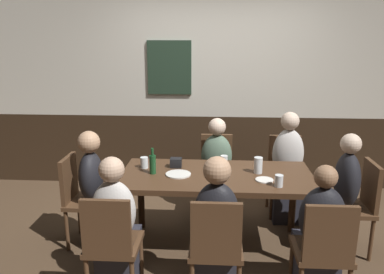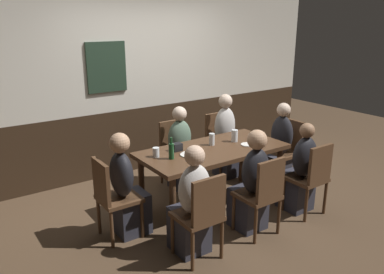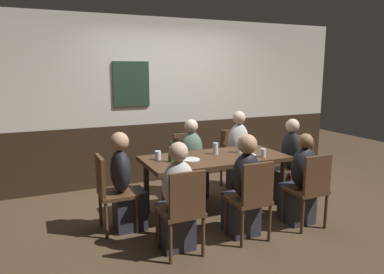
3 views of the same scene
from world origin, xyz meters
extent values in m
plane|color=#4C3826|center=(0.00, 0.00, 0.00)|extent=(12.00, 12.00, 0.00)
cube|color=#332316|center=(0.00, 1.65, 0.47)|extent=(6.40, 0.10, 0.95)
cube|color=beige|center=(0.00, 1.65, 1.77)|extent=(6.40, 0.10, 1.65)
cube|color=#233828|center=(-0.62, 1.58, 1.59)|extent=(0.56, 0.03, 0.68)
cube|color=#472D1C|center=(0.00, 0.00, 0.71)|extent=(1.78, 0.85, 0.05)
cylinder|color=#472D1C|center=(-0.79, -0.34, 0.34)|extent=(0.07, 0.07, 0.69)
cylinder|color=#472D1C|center=(0.79, -0.34, 0.34)|extent=(0.07, 0.07, 0.69)
cylinder|color=#472D1C|center=(-0.79, 0.34, 0.34)|extent=(0.07, 0.07, 0.69)
cylinder|color=#472D1C|center=(0.79, 0.34, 0.34)|extent=(0.07, 0.07, 0.69)
cube|color=#513521|center=(0.00, -0.76, 0.43)|extent=(0.40, 0.40, 0.04)
cube|color=#513521|center=(0.00, -0.94, 0.67)|extent=(0.36, 0.04, 0.43)
cylinder|color=#513521|center=(-0.17, -0.59, 0.21)|extent=(0.04, 0.04, 0.41)
cylinder|color=#513521|center=(0.17, -0.59, 0.21)|extent=(0.04, 0.04, 0.41)
cube|color=#513521|center=(0.78, -0.76, 0.43)|extent=(0.40, 0.40, 0.04)
cube|color=#513521|center=(0.78, -0.94, 0.67)|extent=(0.36, 0.04, 0.43)
cylinder|color=#513521|center=(0.61, -0.59, 0.21)|extent=(0.04, 0.04, 0.41)
cylinder|color=#513521|center=(0.95, -0.59, 0.21)|extent=(0.04, 0.04, 0.41)
cube|color=#513521|center=(0.00, 0.76, 0.43)|extent=(0.40, 0.40, 0.04)
cube|color=#513521|center=(0.00, 0.94, 0.67)|extent=(0.36, 0.04, 0.43)
cylinder|color=#513521|center=(0.17, 0.59, 0.21)|extent=(0.04, 0.04, 0.41)
cylinder|color=#513521|center=(-0.17, 0.59, 0.21)|extent=(0.04, 0.04, 0.41)
cylinder|color=#513521|center=(0.17, 0.93, 0.21)|extent=(0.04, 0.04, 0.41)
cylinder|color=#513521|center=(-0.17, 0.93, 0.21)|extent=(0.04, 0.04, 0.41)
cube|color=#513521|center=(1.23, 0.00, 0.43)|extent=(0.40, 0.40, 0.04)
cube|color=#513521|center=(1.41, 0.00, 0.67)|extent=(0.04, 0.36, 0.43)
cylinder|color=#513521|center=(1.06, -0.17, 0.21)|extent=(0.04, 0.04, 0.41)
cylinder|color=#513521|center=(1.06, 0.17, 0.21)|extent=(0.04, 0.04, 0.41)
cylinder|color=#513521|center=(1.40, -0.17, 0.21)|extent=(0.04, 0.04, 0.41)
cylinder|color=#513521|center=(1.40, 0.17, 0.21)|extent=(0.04, 0.04, 0.41)
cube|color=#513521|center=(-1.23, 0.00, 0.43)|extent=(0.40, 0.40, 0.04)
cube|color=#513521|center=(-1.41, 0.00, 0.67)|extent=(0.04, 0.36, 0.43)
cylinder|color=#513521|center=(-1.06, 0.17, 0.21)|extent=(0.04, 0.04, 0.41)
cylinder|color=#513521|center=(-1.06, -0.17, 0.21)|extent=(0.04, 0.04, 0.41)
cylinder|color=#513521|center=(-1.40, 0.17, 0.21)|extent=(0.04, 0.04, 0.41)
cylinder|color=#513521|center=(-1.40, -0.17, 0.21)|extent=(0.04, 0.04, 0.41)
cube|color=#513521|center=(-0.78, -0.76, 0.43)|extent=(0.40, 0.40, 0.04)
cube|color=#513521|center=(-0.78, -0.94, 0.67)|extent=(0.36, 0.04, 0.43)
cylinder|color=#513521|center=(-0.95, -0.59, 0.21)|extent=(0.04, 0.04, 0.41)
cylinder|color=#513521|center=(-0.61, -0.59, 0.21)|extent=(0.04, 0.04, 0.41)
cube|color=#513521|center=(0.78, 0.76, 0.43)|extent=(0.40, 0.40, 0.04)
cube|color=#513521|center=(0.78, 0.94, 0.67)|extent=(0.36, 0.04, 0.43)
cylinder|color=#513521|center=(0.95, 0.59, 0.21)|extent=(0.04, 0.04, 0.41)
cylinder|color=#513521|center=(0.61, 0.59, 0.21)|extent=(0.04, 0.04, 0.41)
cylinder|color=#513521|center=(0.95, 0.93, 0.21)|extent=(0.04, 0.04, 0.41)
cylinder|color=#513521|center=(0.61, 0.93, 0.21)|extent=(0.04, 0.04, 0.41)
cube|color=#2D2D38|center=(0.00, -0.63, 0.23)|extent=(0.32, 0.34, 0.45)
ellipsoid|color=black|center=(0.00, -0.72, 0.70)|extent=(0.34, 0.22, 0.49)
sphere|color=tan|center=(0.00, -0.72, 1.04)|extent=(0.21, 0.21, 0.21)
cube|color=#2D2D38|center=(0.78, -0.63, 0.23)|extent=(0.32, 0.34, 0.45)
ellipsoid|color=black|center=(0.78, -0.72, 0.69)|extent=(0.34, 0.22, 0.48)
sphere|color=#936B4C|center=(0.78, -0.72, 1.01)|extent=(0.17, 0.17, 0.17)
cube|color=#2D2D38|center=(0.00, 0.63, 0.23)|extent=(0.32, 0.34, 0.45)
ellipsoid|color=#56705B|center=(0.00, 0.72, 0.69)|extent=(0.34, 0.22, 0.48)
sphere|color=beige|center=(0.00, 0.72, 1.02)|extent=(0.19, 0.19, 0.19)
cube|color=#2D2D38|center=(1.10, 0.00, 0.23)|extent=(0.34, 0.32, 0.45)
ellipsoid|color=black|center=(1.19, 0.00, 0.71)|extent=(0.22, 0.34, 0.52)
sphere|color=beige|center=(1.19, 0.00, 1.05)|extent=(0.18, 0.18, 0.18)
cube|color=#2D2D38|center=(-1.10, 0.00, 0.23)|extent=(0.34, 0.32, 0.45)
ellipsoid|color=black|center=(-1.19, 0.00, 0.69)|extent=(0.22, 0.34, 0.48)
sphere|color=tan|center=(-1.19, 0.00, 1.03)|extent=(0.21, 0.21, 0.21)
cube|color=#2D2D38|center=(-0.78, -0.63, 0.23)|extent=(0.32, 0.34, 0.45)
ellipsoid|color=silver|center=(-0.78, -0.72, 0.69)|extent=(0.34, 0.22, 0.49)
sphere|color=#DBB293|center=(-0.78, -0.72, 1.03)|extent=(0.19, 0.19, 0.19)
cube|color=#2D2D38|center=(0.78, 0.63, 0.23)|extent=(0.32, 0.34, 0.45)
ellipsoid|color=silver|center=(0.78, 0.72, 0.73)|extent=(0.34, 0.22, 0.56)
sphere|color=beige|center=(0.78, 0.72, 1.10)|extent=(0.20, 0.20, 0.20)
cylinder|color=silver|center=(0.53, -0.27, 0.79)|extent=(0.07, 0.07, 0.10)
cylinder|color=#331E14|center=(0.53, -0.27, 0.77)|extent=(0.06, 0.06, 0.06)
cylinder|color=silver|center=(0.39, 0.06, 0.82)|extent=(0.08, 0.08, 0.15)
cylinder|color=gold|center=(0.39, 0.06, 0.78)|extent=(0.07, 0.07, 0.07)
cylinder|color=silver|center=(0.07, 0.11, 0.81)|extent=(0.07, 0.07, 0.15)
cylinder|color=#B26623|center=(0.07, 0.11, 0.79)|extent=(0.06, 0.06, 0.11)
cylinder|color=silver|center=(-0.70, 0.13, 0.79)|extent=(0.07, 0.07, 0.11)
cylinder|color=#331E14|center=(-0.70, 0.13, 0.77)|extent=(0.07, 0.07, 0.06)
cylinder|color=#194723|center=(-0.59, -0.02, 0.83)|extent=(0.06, 0.06, 0.18)
cylinder|color=#194723|center=(-0.59, -0.02, 0.95)|extent=(0.03, 0.03, 0.07)
cylinder|color=white|center=(-0.35, -0.04, 0.75)|extent=(0.23, 0.23, 0.01)
cylinder|color=white|center=(0.42, -0.14, 0.75)|extent=(0.16, 0.16, 0.01)
cube|color=black|center=(-0.40, 0.18, 0.79)|extent=(0.11, 0.09, 0.09)
camera|label=1|loc=(-0.01, -3.41, 1.99)|focal=36.44mm
camera|label=2|loc=(-2.69, -3.42, 2.22)|focal=36.19mm
camera|label=3|loc=(-2.06, -3.90, 1.81)|focal=34.08mm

